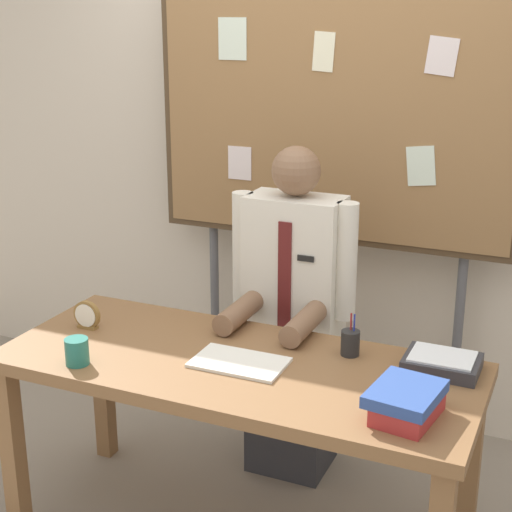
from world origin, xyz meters
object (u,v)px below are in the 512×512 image
(person, at_px, (293,326))
(pen_holder, at_px, (350,343))
(book_stack, at_px, (407,402))
(desk, at_px, (237,384))
(bulletin_board, at_px, (332,113))
(open_notebook, at_px, (239,362))
(paper_tray, at_px, (442,363))
(desk_clock, at_px, (87,316))
(coffee_mug, at_px, (77,352))

(person, relative_size, pen_holder, 9.10)
(book_stack, height_order, pen_holder, pen_holder)
(desk, relative_size, bulletin_board, 0.81)
(open_notebook, bearing_deg, paper_tray, 19.76)
(desk, xyz_separation_m, desk_clock, (-0.68, 0.03, 0.15))
(desk, bearing_deg, person, 90.00)
(desk, bearing_deg, open_notebook, -45.75)
(coffee_mug, relative_size, paper_tray, 0.38)
(paper_tray, bearing_deg, pen_holder, -179.01)
(bulletin_board, height_order, paper_tray, bulletin_board)
(book_stack, bearing_deg, person, 132.45)
(open_notebook, height_order, paper_tray, paper_tray)
(pen_holder, bearing_deg, desk, -148.91)
(bulletin_board, relative_size, coffee_mug, 22.14)
(pen_holder, bearing_deg, bulletin_board, 114.29)
(desk, height_order, desk_clock, desk_clock)
(desk, relative_size, desk_clock, 15.20)
(bulletin_board, height_order, book_stack, bulletin_board)
(person, height_order, open_notebook, person)
(book_stack, relative_size, paper_tray, 1.07)
(desk, xyz_separation_m, person, (0.00, 0.56, 0.01))
(desk_clock, distance_m, coffee_mug, 0.33)
(bulletin_board, bearing_deg, desk, -90.00)
(paper_tray, bearing_deg, bulletin_board, 131.29)
(desk, relative_size, open_notebook, 5.24)
(coffee_mug, height_order, paper_tray, coffee_mug)
(bulletin_board, distance_m, open_notebook, 1.29)
(bulletin_board, xyz_separation_m, open_notebook, (0.02, -1.04, -0.77))
(bulletin_board, height_order, open_notebook, bulletin_board)
(desk, xyz_separation_m, bulletin_board, (-0.00, 1.02, 0.87))
(coffee_mug, relative_size, pen_holder, 0.61)
(book_stack, relative_size, open_notebook, 0.83)
(book_stack, bearing_deg, desk_clock, 171.93)
(person, relative_size, book_stack, 5.25)
(desk, relative_size, person, 1.20)
(desk_clock, bearing_deg, desk, -2.81)
(coffee_mug, bearing_deg, desk, 26.51)
(bulletin_board, relative_size, desk_clock, 18.85)
(desk_clock, bearing_deg, paper_tray, 7.87)
(paper_tray, bearing_deg, book_stack, -95.71)
(open_notebook, distance_m, desk_clock, 0.70)
(desk_clock, bearing_deg, book_stack, -8.07)
(desk, distance_m, book_stack, 0.69)
(pen_holder, relative_size, paper_tray, 0.62)
(person, bearing_deg, paper_tray, -26.07)
(book_stack, bearing_deg, bulletin_board, 119.33)
(book_stack, relative_size, pen_holder, 1.73)
(bulletin_board, height_order, pen_holder, bulletin_board)
(coffee_mug, bearing_deg, open_notebook, 23.89)
(bulletin_board, height_order, coffee_mug, bulletin_board)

